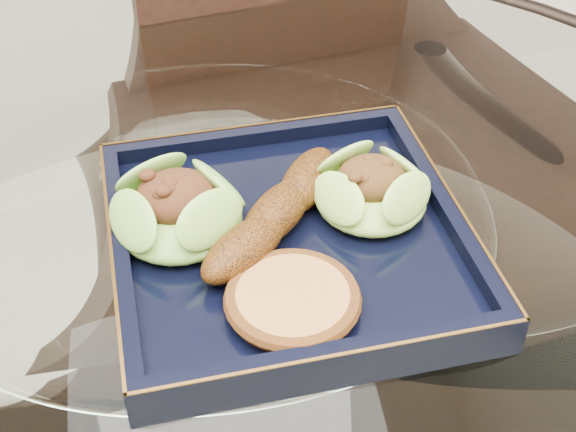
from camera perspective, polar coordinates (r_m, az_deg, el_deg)
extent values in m
cylinder|color=white|center=(0.64, -5.35, -2.81)|extent=(1.10, 1.10, 0.01)
torus|color=black|center=(0.64, -5.35, -2.81)|extent=(1.13, 1.13, 0.02)
cylinder|color=black|center=(1.16, 7.87, -5.15)|extent=(0.04, 0.04, 0.75)
cube|color=black|center=(1.07, 3.39, -4.34)|extent=(0.45, 0.45, 0.04)
cube|color=black|center=(1.05, -0.01, 12.20)|extent=(0.38, 0.09, 0.43)
cylinder|color=black|center=(1.31, -6.88, -8.36)|extent=(0.03, 0.03, 0.42)
cylinder|color=black|center=(1.39, 6.70, -4.64)|extent=(0.03, 0.03, 0.42)
cube|color=black|center=(0.63, 0.00, -2.07)|extent=(0.28, 0.28, 0.02)
ellipsoid|color=#61992C|center=(0.62, -7.83, 0.21)|extent=(0.11, 0.11, 0.04)
ellipsoid|color=#61972B|center=(0.64, 5.94, 1.64)|extent=(0.10, 0.10, 0.03)
ellipsoid|color=#5C2D09|center=(0.62, -0.79, 0.25)|extent=(0.14, 0.15, 0.03)
cylinder|color=#BF7D3F|center=(0.56, 0.33, -6.07)|extent=(0.11, 0.11, 0.02)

